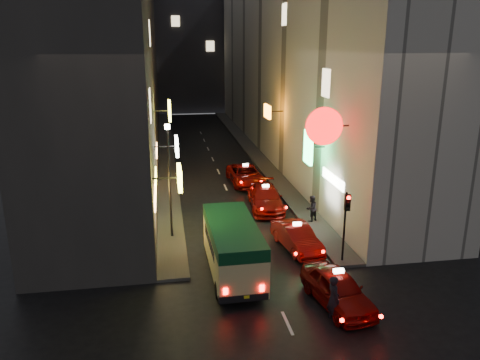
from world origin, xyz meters
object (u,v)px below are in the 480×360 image
taxi_near (338,286)px  lamp_post (169,174)px  minibus (233,243)px  traffic_light (346,212)px  pedestrian_crossing (334,296)px

taxi_near → lamp_post: lamp_post is taller
minibus → taxi_near: (3.87, -3.21, -0.78)m
minibus → lamp_post: bearing=119.2°
taxi_near → minibus: bearing=140.3°
traffic_light → lamp_post: bearing=151.1°
lamp_post → minibus: bearing=-60.8°
traffic_light → lamp_post: lamp_post is taller
pedestrian_crossing → traffic_light: 5.30m
traffic_light → lamp_post: (-8.20, 4.53, 1.04)m
traffic_light → lamp_post: size_ratio=0.56×
traffic_light → taxi_near: bearing=-115.1°
minibus → traffic_light: size_ratio=1.72×
taxi_near → lamp_post: 10.75m
pedestrian_crossing → lamp_post: size_ratio=0.34×
minibus → pedestrian_crossing: size_ratio=2.83×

